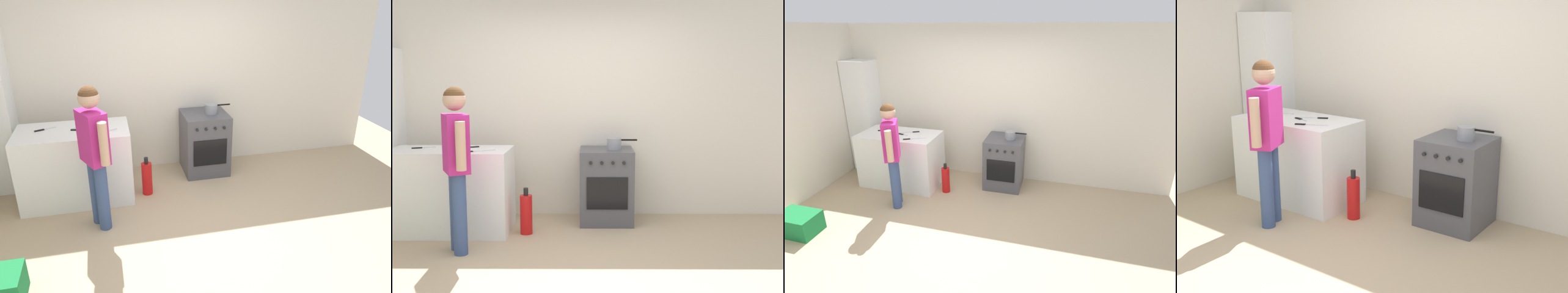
{
  "view_description": "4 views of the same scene",
  "coord_description": "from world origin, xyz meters",
  "views": [
    {
      "loc": [
        -0.9,
        -3.16,
        2.48
      ],
      "look_at": [
        0.0,
        0.66,
        0.78
      ],
      "focal_mm": 35.0,
      "sensor_mm": 36.0,
      "label": 1
    },
    {
      "loc": [
        0.17,
        -3.98,
        1.63
      ],
      "look_at": [
        0.14,
        0.71,
        1.0
      ],
      "focal_mm": 45.0,
      "sensor_mm": 36.0,
      "label": 2
    },
    {
      "loc": [
        1.19,
        -3.01,
        2.55
      ],
      "look_at": [
        0.16,
        0.73,
        1.01
      ],
      "focal_mm": 28.0,
      "sensor_mm": 36.0,
      "label": 3
    },
    {
      "loc": [
        2.29,
        -2.47,
        1.95
      ],
      "look_at": [
        -0.13,
        0.88,
        0.85
      ],
      "focal_mm": 45.0,
      "sensor_mm": 36.0,
      "label": 4
    }
  ],
  "objects": [
    {
      "name": "knife_bread",
      "position": [
        -1.0,
        1.03,
        0.9
      ],
      "size": [
        0.33,
        0.18,
        0.01
      ],
      "color": "silver",
      "rests_on": "counter_unit"
    },
    {
      "name": "knife_utility",
      "position": [
        -1.66,
        1.28,
        0.9
      ],
      "size": [
        0.24,
        0.12,
        0.01
      ],
      "color": "silver",
      "rests_on": "counter_unit"
    },
    {
      "name": "oven_left",
      "position": [
        0.35,
        1.58,
        0.43
      ],
      "size": [
        0.6,
        0.62,
        0.85
      ],
      "color": "#4C4C51",
      "rests_on": "ground"
    },
    {
      "name": "fire_extinguisher",
      "position": [
        -0.52,
        1.1,
        0.22
      ],
      "size": [
        0.13,
        0.13,
        0.5
      ],
      "color": "red",
      "rests_on": "ground"
    },
    {
      "name": "pot",
      "position": [
        0.44,
        1.57,
        0.91
      ],
      "size": [
        0.34,
        0.16,
        0.13
      ],
      "color": "gray",
      "rests_on": "oven_left"
    },
    {
      "name": "larder_cabinet",
      "position": [
        -2.3,
        1.68,
        1.0
      ],
      "size": [
        0.48,
        0.44,
        2.0
      ],
      "primitive_type": "cube",
      "color": "white",
      "rests_on": "ground"
    },
    {
      "name": "person",
      "position": [
        -1.09,
        0.53,
        0.93
      ],
      "size": [
        0.33,
        0.52,
        1.58
      ],
      "color": "#384C7A",
      "rests_on": "ground"
    },
    {
      "name": "knife_paring",
      "position": [
        -1.28,
        1.17,
        0.91
      ],
      "size": [
        0.21,
        0.07,
        0.01
      ],
      "color": "silver",
      "rests_on": "counter_unit"
    },
    {
      "name": "back_wall",
      "position": [
        0.0,
        1.95,
        1.3
      ],
      "size": [
        6.0,
        0.1,
        2.6
      ],
      "primitive_type": "cube",
      "color": "silver",
      "rests_on": "ground"
    },
    {
      "name": "counter_unit",
      "position": [
        -1.35,
        1.2,
        0.45
      ],
      "size": [
        1.3,
        0.7,
        0.9
      ],
      "primitive_type": "cube",
      "color": "white",
      "rests_on": "ground"
    },
    {
      "name": "knife_carving",
      "position": [
        -1.2,
        1.3,
        0.9
      ],
      "size": [
        0.31,
        0.18,
        0.01
      ],
      "color": "silver",
      "rests_on": "counter_unit"
    },
    {
      "name": "ground_plane",
      "position": [
        0.0,
        0.0,
        0.0
      ],
      "size": [
        8.0,
        8.0,
        0.0
      ],
      "primitive_type": "plane",
      "color": "tan"
    }
  ]
}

